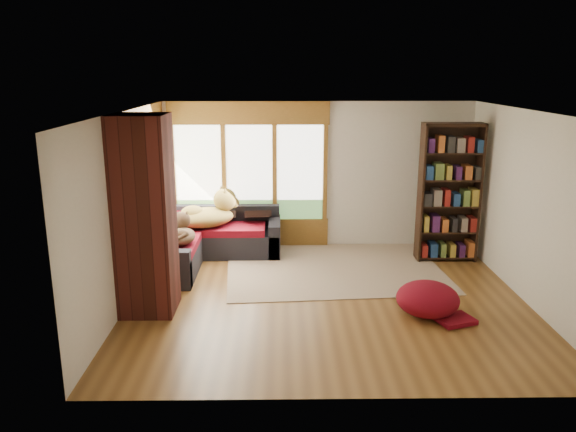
# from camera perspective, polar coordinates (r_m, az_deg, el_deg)

# --- Properties ---
(floor) EXTENTS (5.50, 5.50, 0.00)m
(floor) POSITION_cam_1_polar(r_m,az_deg,el_deg) (8.02, 3.95, -8.33)
(floor) COLOR brown
(floor) RESTS_ON ground
(ceiling) EXTENTS (5.50, 5.50, 0.00)m
(ceiling) POSITION_cam_1_polar(r_m,az_deg,el_deg) (7.40, 4.31, 10.53)
(ceiling) COLOR white
(wall_back) EXTENTS (5.50, 0.04, 2.60)m
(wall_back) POSITION_cam_1_polar(r_m,az_deg,el_deg) (10.05, 2.93, 4.16)
(wall_back) COLOR silver
(wall_back) RESTS_ON ground
(wall_front) EXTENTS (5.50, 0.04, 2.60)m
(wall_front) POSITION_cam_1_polar(r_m,az_deg,el_deg) (5.23, 6.42, -5.90)
(wall_front) COLOR silver
(wall_front) RESTS_ON ground
(wall_left) EXTENTS (0.04, 5.00, 2.60)m
(wall_left) POSITION_cam_1_polar(r_m,az_deg,el_deg) (7.87, -16.26, 0.62)
(wall_left) COLOR silver
(wall_left) RESTS_ON ground
(wall_right) EXTENTS (0.04, 5.00, 2.60)m
(wall_right) POSITION_cam_1_polar(r_m,az_deg,el_deg) (8.31, 23.38, 0.72)
(wall_right) COLOR silver
(wall_right) RESTS_ON ground
(windows_back) EXTENTS (2.82, 0.10, 1.90)m
(windows_back) POSITION_cam_1_polar(r_m,az_deg,el_deg) (10.00, -3.95, 4.38)
(windows_back) COLOR brown
(windows_back) RESTS_ON wall_back
(windows_left) EXTENTS (0.10, 2.62, 1.90)m
(windows_left) POSITION_cam_1_polar(r_m,az_deg,el_deg) (8.98, -14.12, 2.79)
(windows_left) COLOR brown
(windows_left) RESTS_ON wall_left
(roller_blind) EXTENTS (0.03, 0.72, 0.90)m
(roller_blind) POSITION_cam_1_polar(r_m,az_deg,el_deg) (9.70, -13.00, 6.12)
(roller_blind) COLOR #6E955C
(roller_blind) RESTS_ON wall_left
(brick_chimney) EXTENTS (0.70, 0.70, 2.60)m
(brick_chimney) POSITION_cam_1_polar(r_m,az_deg,el_deg) (7.45, -14.36, -0.01)
(brick_chimney) COLOR #471914
(brick_chimney) RESTS_ON ground
(sectional_sofa) EXTENTS (2.20, 2.20, 0.80)m
(sectional_sofa) POSITION_cam_1_polar(r_m,az_deg,el_deg) (9.57, -8.60, -2.67)
(sectional_sofa) COLOR black
(sectional_sofa) RESTS_ON ground
(area_rug) EXTENTS (3.60, 2.86, 0.01)m
(area_rug) POSITION_cam_1_polar(r_m,az_deg,el_deg) (9.19, 4.62, -5.26)
(area_rug) COLOR beige
(area_rug) RESTS_ON ground
(bookshelf) EXTENTS (0.99, 0.33, 2.30)m
(bookshelf) POSITION_cam_1_polar(r_m,az_deg,el_deg) (9.64, 16.06, 2.25)
(bookshelf) COLOR black
(bookshelf) RESTS_ON ground
(pouf) EXTENTS (1.04, 1.04, 0.44)m
(pouf) POSITION_cam_1_polar(r_m,az_deg,el_deg) (7.63, 14.01, -8.09)
(pouf) COLOR maroon
(pouf) RESTS_ON area_rug
(dog_tan) EXTENTS (1.16, 0.95, 0.57)m
(dog_tan) POSITION_cam_1_polar(r_m,az_deg,el_deg) (9.60, -7.94, 0.62)
(dog_tan) COLOR olive
(dog_tan) RESTS_ON sectional_sofa
(dog_brindle) EXTENTS (0.48, 0.73, 0.38)m
(dog_brindle) POSITION_cam_1_polar(r_m,az_deg,el_deg) (8.82, -10.78, -1.40)
(dog_brindle) COLOR #322013
(dog_brindle) RESTS_ON sectional_sofa
(throw_pillows) EXTENTS (1.98, 1.68, 0.45)m
(throw_pillows) POSITION_cam_1_polar(r_m,az_deg,el_deg) (9.58, -8.37, 0.27)
(throw_pillows) COLOR black
(throw_pillows) RESTS_ON sectional_sofa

